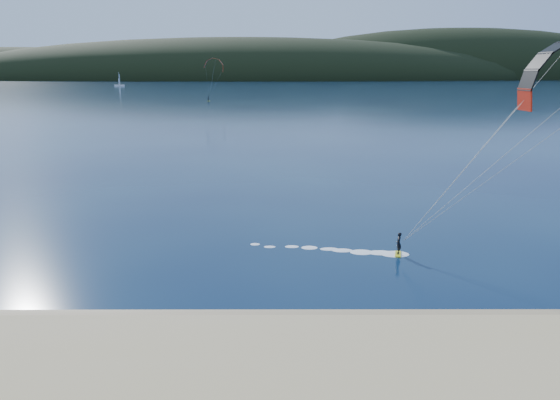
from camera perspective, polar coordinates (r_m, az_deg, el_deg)
The scene contains 5 objects.
ground at distance 23.48m, azimuth -2.96°, elevation -17.97°, with size 1800.00×1800.00×0.00m, color #071535.
wet_sand at distance 27.38m, azimuth -2.50°, elevation -12.92°, with size 220.00×2.50×0.10m.
headland at distance 765.31m, azimuth -0.15°, elevation 12.89°, with size 1200.00×310.00×140.00m.
kitesurfer_far at distance 215.65m, azimuth -7.14°, elevation 13.86°, with size 8.28×8.10×15.81m.
sailboat at distance 442.81m, azimuth -16.90°, elevation 11.74°, with size 7.72×4.95×10.95m.
Camera 1 is at (1.12, -19.93, 12.36)m, focal length 33.97 mm.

